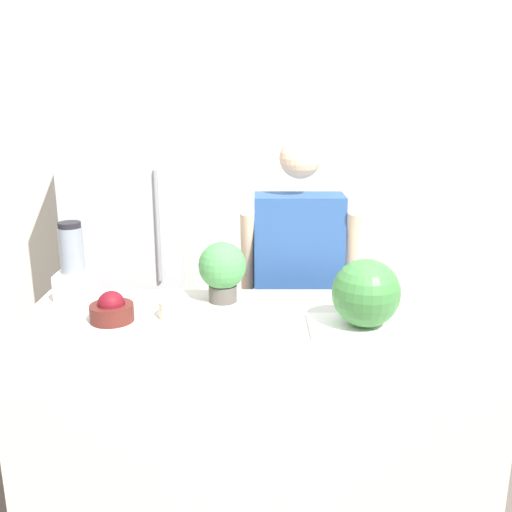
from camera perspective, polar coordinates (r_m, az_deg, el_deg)
name	(u,v)px	position (r m, az deg, el deg)	size (l,w,h in m)	color
wall_back	(256,172)	(3.89, 0.02, 8.42)	(8.00, 0.06, 2.60)	silver
counter_island	(256,415)	(2.57, 0.00, -15.62)	(1.93, 0.68, 0.92)	beige
refrigerator	(135,242)	(3.67, -12.00, 1.36)	(0.70, 0.70, 1.81)	#B7B7BC
person	(298,290)	(3.00, 4.19, -3.39)	(0.59, 0.26, 1.61)	gray
cutting_board	(364,327)	(2.29, 10.75, -6.94)	(0.43, 0.26, 0.01)	white
watermelon	(366,293)	(2.23, 10.94, -3.66)	(0.27, 0.27, 0.27)	#3D7F3D
bowl_cherries	(112,309)	(2.38, -14.24, -5.20)	(0.18, 0.18, 0.13)	#511E19
bowl_cream	(175,305)	(2.36, -8.09, -4.86)	(0.13, 0.13, 0.13)	beige
blender	(73,268)	(2.66, -17.81, -1.11)	(0.15, 0.15, 0.35)	silver
potted_plant	(222,269)	(2.49, -3.38, -1.28)	(0.21, 0.21, 0.27)	#514C47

